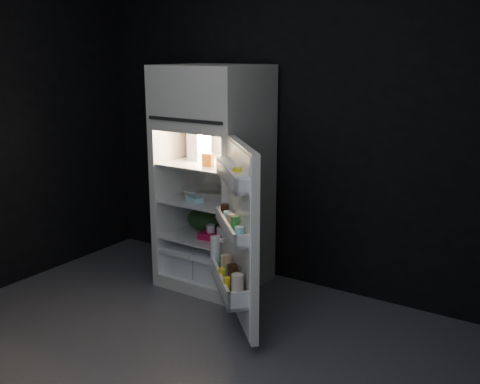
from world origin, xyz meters
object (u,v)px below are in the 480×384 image
Objects in this scene: fridge_door at (238,238)px; milk_jug at (199,145)px; refrigerator at (215,170)px; egg_carton at (216,197)px; yogurt_tray at (217,236)px.

milk_jug is (-0.78, 0.61, 0.47)m from fridge_door.
fridge_door is 1.10m from milk_jug.
refrigerator is 5.72× the size of egg_carton.
refrigerator reaches higher than milk_jug.
refrigerator reaches higher than egg_carton.
yogurt_tray is at bearing 136.66° from fridge_door.
egg_carton is at bearing -52.00° from refrigerator.
fridge_door reaches higher than egg_carton.
milk_jug is (-0.13, -0.03, 0.19)m from refrigerator.
fridge_door is 5.08× the size of milk_jug.
fridge_door is (0.65, -0.65, -0.28)m from refrigerator.
egg_carton is (0.07, -0.09, -0.19)m from refrigerator.
milk_jug reaches higher than yogurt_tray.
fridge_door is at bearing -62.04° from egg_carton.
fridge_door is 0.77m from yogurt_tray.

